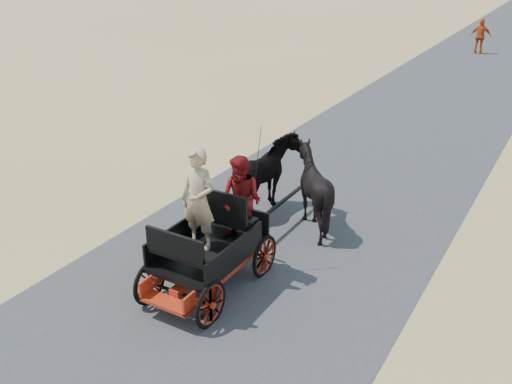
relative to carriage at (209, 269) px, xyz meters
The scene contains 8 objects.
ground 2.28m from the carriage, 82.49° to the left, with size 140.00×140.00×0.00m, color tan.
road 2.28m from the carriage, 82.49° to the left, with size 6.00×140.00×0.01m, color #38383A.
carriage is the anchor object (origin of this frame).
horse_left 3.09m from the carriage, 100.39° to the left, with size 0.91×2.01×1.70m, color black.
horse_right 3.09m from the carriage, 79.61° to the left, with size 1.37×1.54×1.70m, color black.
driver_man 1.28m from the carriage, 165.96° to the left, with size 0.66×0.43×1.80m, color tan.
passenger_woman 1.33m from the carriage, 63.43° to the left, with size 0.77×0.60×1.58m, color #660C0F.
pedestrian 24.35m from the carriage, 90.50° to the left, with size 1.01×0.42×1.73m, color #B54314.
Camera 1 is at (4.70, -9.09, 5.70)m, focal length 40.00 mm.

